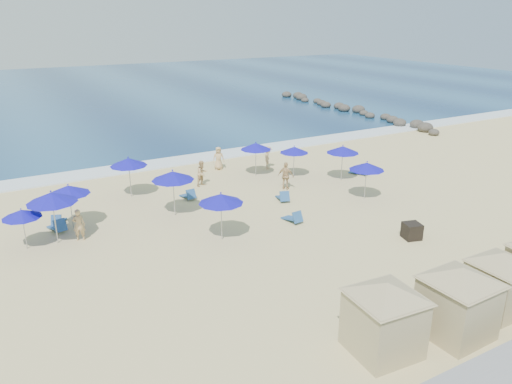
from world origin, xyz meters
TOP-DOWN VIEW (x-y plane):
  - ground at (0.00, 0.00)m, footprint 160.00×160.00m
  - ocean at (0.00, 55.00)m, footprint 160.00×80.00m
  - surf_line at (0.00, 15.50)m, footprint 160.00×2.50m
  - rock_jetty at (24.01, 24.90)m, footprint 2.56×26.66m
  - trash_bin at (4.67, -3.33)m, footprint 1.00×1.00m
  - cabana_0 at (-2.84, -9.25)m, footprint 4.50×4.50m
  - cabana_1 at (0.01, -9.81)m, footprint 4.57×4.57m
  - cabana_2 at (2.68, -9.53)m, footprint 4.19×4.19m
  - umbrella_0 at (-10.84, 4.89)m, footprint 2.40×2.40m
  - umbrella_1 at (-12.24, 4.94)m, footprint 1.82×1.82m
  - umbrella_2 at (-9.83, 6.38)m, footprint 2.16×2.16m
  - umbrella_3 at (-4.54, 5.44)m, footprint 2.34×2.34m
  - umbrella_4 at (-5.79, 9.59)m, footprint 2.25×2.25m
  - umbrella_5 at (-3.65, 1.24)m, footprint 2.21×2.21m
  - umbrella_6 at (2.99, 9.53)m, footprint 2.12×2.12m
  - umbrella_7 at (6.41, 2.16)m, footprint 2.11×2.11m
  - umbrella_8 at (5.10, 7.96)m, footprint 1.96×1.96m
  - umbrella_9 at (7.51, 5.77)m, footprint 2.17×2.17m
  - beach_chair_0 at (-10.59, 6.35)m, footprint 0.90×1.49m
  - beach_chair_1 at (-10.43, 7.28)m, footprint 0.97×1.31m
  - beach_chair_2 at (-2.87, 7.48)m, footprint 0.68×1.32m
  - beach_chair_3 at (0.68, 1.33)m, footprint 0.69×1.34m
  - beach_chair_4 at (1.95, 4.36)m, footprint 0.94×1.41m
  - beach_chair_5 at (9.51, 6.08)m, footprint 1.07×1.51m
  - beachgoer_0 at (-9.80, 4.67)m, footprint 0.69×0.57m
  - beachgoer_1 at (-1.12, 9.37)m, footprint 0.99×0.87m
  - beachgoer_2 at (3.23, 6.06)m, footprint 1.00×1.09m
  - beachgoer_3 at (4.55, 10.50)m, footprint 1.09×1.24m
  - beachgoer_4 at (1.37, 12.12)m, footprint 0.94×0.76m

SIDE VIEW (x-z plane):
  - ground at x=0.00m, z-range 0.00..0.00m
  - ocean at x=0.00m, z-range 0.00..0.06m
  - surf_line at x=0.00m, z-range 0.00..0.08m
  - beach_chair_1 at x=-10.43m, z-range -0.10..0.56m
  - beach_chair_2 at x=-2.87m, z-range -0.11..0.59m
  - beach_chair_3 at x=0.68m, z-range -0.11..0.60m
  - beach_chair_4 at x=1.95m, z-range -0.11..0.61m
  - beach_chair_5 at x=9.51m, z-range -0.12..0.64m
  - beach_chair_0 at x=-10.59m, z-range -0.12..0.65m
  - rock_jetty at x=24.01m, z-range -0.12..0.84m
  - trash_bin at x=4.67m, z-range 0.00..0.81m
  - beachgoer_0 at x=-9.80m, z-range 0.00..1.64m
  - beachgoer_3 at x=4.55m, z-range 0.00..1.66m
  - beachgoer_4 at x=1.37m, z-range 0.00..1.67m
  - beachgoer_1 at x=-1.12m, z-range 0.00..1.69m
  - beachgoer_2 at x=3.23m, z-range 0.00..1.79m
  - cabana_2 at x=2.68m, z-range 0.19..2.82m
  - cabana_0 at x=-2.84m, z-range 0.21..3.04m
  - cabana_1 at x=0.01m, z-range 0.21..3.08m
  - umbrella_1 at x=-12.24m, z-range 0.76..2.84m
  - umbrella_8 at x=5.10m, z-range 0.82..3.05m
  - umbrella_7 at x=6.41m, z-range 0.88..3.29m
  - umbrella_6 at x=2.99m, z-range 0.89..3.30m
  - umbrella_2 at x=-9.83m, z-range 0.90..3.36m
  - umbrella_9 at x=7.51m, z-range 0.91..3.37m
  - umbrella_5 at x=-3.65m, z-range 0.92..3.44m
  - umbrella_4 at x=-5.79m, z-range 0.94..3.50m
  - umbrella_3 at x=-4.54m, z-range 0.98..3.65m
  - umbrella_0 at x=-10.84m, z-range 1.00..3.74m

